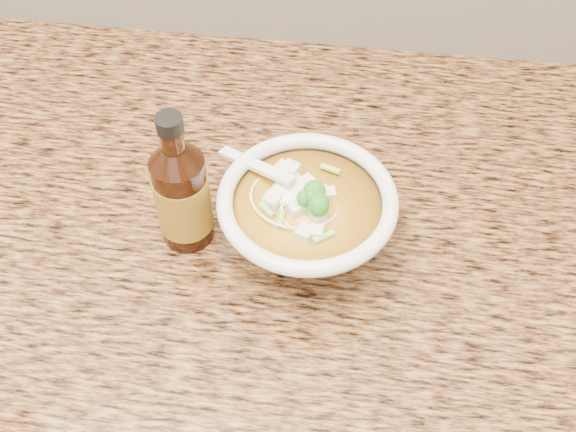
# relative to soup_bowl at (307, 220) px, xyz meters

# --- Properties ---
(cabinet) EXTENTS (4.00, 0.65, 0.86)m
(cabinet) POSITION_rel_soup_bowl_xyz_m (-0.26, 0.04, -0.51)
(cabinet) COLOR #371D10
(cabinet) RESTS_ON ground
(counter_slab) EXTENTS (4.00, 0.68, 0.04)m
(counter_slab) POSITION_rel_soup_bowl_xyz_m (-0.26, 0.04, -0.06)
(counter_slab) COLOR olive
(counter_slab) RESTS_ON cabinet
(soup_bowl) EXTENTS (0.20, 0.19, 0.10)m
(soup_bowl) POSITION_rel_soup_bowl_xyz_m (0.00, 0.00, 0.00)
(soup_bowl) COLOR white
(soup_bowl) RESTS_ON counter_slab
(hot_sauce_bottle) EXTENTS (0.08, 0.08, 0.18)m
(hot_sauce_bottle) POSITION_rel_soup_bowl_xyz_m (-0.13, -0.00, 0.02)
(hot_sauce_bottle) COLOR #3D1908
(hot_sauce_bottle) RESTS_ON counter_slab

